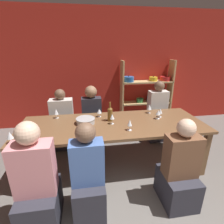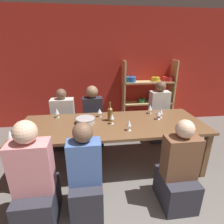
% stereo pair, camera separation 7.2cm
% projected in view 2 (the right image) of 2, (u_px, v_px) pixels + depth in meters
% --- Properties ---
extents(wall_back_red, '(8.80, 0.06, 2.70)m').
position_uv_depth(wall_back_red, '(110.00, 70.00, 4.20)').
color(wall_back_red, red).
rests_on(wall_back_red, ground_plane).
extents(shelf_unit, '(1.27, 0.30, 1.57)m').
position_uv_depth(shelf_unit, '(149.00, 99.00, 4.38)').
color(shelf_unit, tan).
rests_on(shelf_unit, ground_plane).
extents(dining_table, '(2.79, 1.01, 0.77)m').
position_uv_depth(dining_table, '(113.00, 128.00, 2.69)').
color(dining_table, brown).
rests_on(dining_table, ground_plane).
extents(mixing_bowl, '(0.29, 0.29, 0.08)m').
position_uv_depth(mixing_bowl, '(85.00, 120.00, 2.66)').
color(mixing_bowl, '#B7BABC').
rests_on(mixing_bowl, dining_table).
extents(wine_bottle_green, '(0.08, 0.08, 0.31)m').
position_uv_depth(wine_bottle_green, '(110.00, 114.00, 2.72)').
color(wine_bottle_green, brown).
rests_on(wine_bottle_green, dining_table).
extents(wine_glass_red_a, '(0.07, 0.07, 0.16)m').
position_uv_depth(wine_glass_red_a, '(129.00, 123.00, 2.40)').
color(wine_glass_red_a, white).
rests_on(wine_glass_red_a, dining_table).
extents(wine_glass_white_a, '(0.08, 0.08, 0.16)m').
position_uv_depth(wine_glass_white_a, '(150.00, 108.00, 3.03)').
color(wine_glass_white_a, white).
rests_on(wine_glass_white_a, dining_table).
extents(wine_glass_white_b, '(0.07, 0.07, 0.16)m').
position_uv_depth(wine_glass_white_b, '(112.00, 117.00, 2.61)').
color(wine_glass_white_b, white).
rests_on(wine_glass_white_b, dining_table).
extents(wine_glass_red_b, '(0.08, 0.08, 0.14)m').
position_uv_depth(wine_glass_red_b, '(100.00, 111.00, 2.89)').
color(wine_glass_red_b, white).
rests_on(wine_glass_red_b, dining_table).
extents(wine_glass_red_c, '(0.07, 0.07, 0.16)m').
position_uv_depth(wine_glass_red_c, '(57.00, 111.00, 2.85)').
color(wine_glass_red_c, white).
rests_on(wine_glass_red_c, dining_table).
extents(wine_glass_red_d, '(0.07, 0.07, 0.15)m').
position_uv_depth(wine_glass_red_d, '(159.00, 113.00, 2.78)').
color(wine_glass_red_d, white).
rests_on(wine_glass_red_d, dining_table).
extents(wine_glass_red_e, '(0.07, 0.07, 0.15)m').
position_uv_depth(wine_glass_red_e, '(161.00, 112.00, 2.86)').
color(wine_glass_red_e, white).
rests_on(wine_glass_red_e, dining_table).
extents(wine_glass_red_f, '(0.08, 0.08, 0.15)m').
position_uv_depth(wine_glass_red_f, '(10.00, 134.00, 2.11)').
color(wine_glass_red_f, white).
rests_on(wine_glass_red_f, dining_table).
extents(person_near_a, '(0.35, 0.44, 1.17)m').
position_uv_depth(person_near_a, '(86.00, 182.00, 1.95)').
color(person_near_a, '#2D2D38').
rests_on(person_near_a, ground_plane).
extents(person_far_a, '(0.38, 0.47, 1.24)m').
position_uv_depth(person_far_a, '(158.00, 118.00, 3.65)').
color(person_far_a, '#2D2D38').
rests_on(person_far_a, ground_plane).
extents(person_near_b, '(0.39, 0.49, 1.13)m').
position_uv_depth(person_near_b, '(178.00, 175.00, 2.10)').
color(person_near_b, '#2D2D38').
rests_on(person_near_b, ground_plane).
extents(person_far_b, '(0.43, 0.53, 1.15)m').
position_uv_depth(person_far_b, '(64.00, 125.00, 3.44)').
color(person_far_b, '#2D2D38').
rests_on(person_far_b, ground_plane).
extents(person_near_c, '(0.41, 0.51, 1.23)m').
position_uv_depth(person_near_c, '(36.00, 187.00, 1.86)').
color(person_near_c, '#2D2D38').
rests_on(person_near_c, ground_plane).
extents(person_far_c, '(0.38, 0.47, 1.18)m').
position_uv_depth(person_far_c, '(93.00, 122.00, 3.51)').
color(person_far_c, '#2D2D38').
rests_on(person_far_c, ground_plane).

